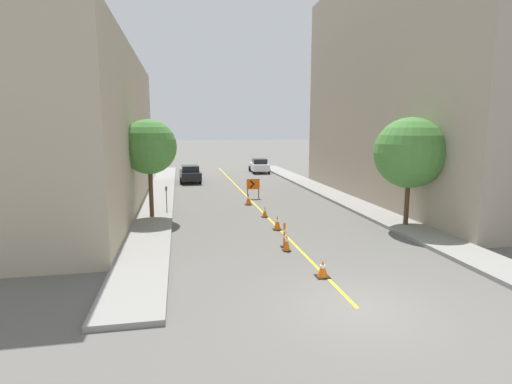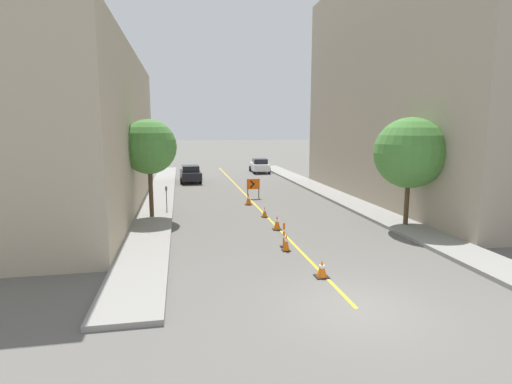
{
  "view_description": "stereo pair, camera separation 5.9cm",
  "coord_description": "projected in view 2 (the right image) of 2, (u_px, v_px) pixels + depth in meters",
  "views": [
    {
      "loc": [
        -4.89,
        -10.0,
        5.14
      ],
      "look_at": [
        -0.11,
        14.92,
        1.0
      ],
      "focal_mm": 28.0,
      "sensor_mm": 36.0,
      "label": 1
    },
    {
      "loc": [
        -4.83,
        -10.01,
        5.14
      ],
      "look_at": [
        -0.11,
        14.92,
        1.0
      ],
      "focal_mm": 28.0,
      "sensor_mm": 36.0,
      "label": 2
    }
  ],
  "objects": [
    {
      "name": "arrow_barricade_primary",
      "position": [
        253.0,
        185.0,
        28.91
      ],
      "size": [
        0.96,
        0.13,
        1.44
      ],
      "rotation": [
        0.0,
        0.0,
        0.08
      ],
      "color": "#EF560C",
      "rests_on": "ground_plane"
    },
    {
      "name": "traffic_cone_nearest",
      "position": [
        322.0,
        269.0,
        13.79
      ],
      "size": [
        0.46,
        0.46,
        0.6
      ],
      "color": "black",
      "rests_on": "ground_plane"
    },
    {
      "name": "street_tree_right_near",
      "position": [
        410.0,
        153.0,
        20.05
      ],
      "size": [
        3.56,
        3.56,
        5.47
      ],
      "color": "#4C3823",
      "rests_on": "sidewalk_right"
    },
    {
      "name": "building_facade_right",
      "position": [
        406.0,
        85.0,
        27.22
      ],
      "size": [
        6.0,
        22.64,
        15.95
      ],
      "color": "tan",
      "rests_on": "ground_plane"
    },
    {
      "name": "parked_car_curb_near",
      "position": [
        190.0,
        174.0,
        37.51
      ],
      "size": [
        1.98,
        4.37,
        1.59
      ],
      "rotation": [
        0.0,
        0.0,
        0.04
      ],
      "color": "black",
      "rests_on": "ground_plane"
    },
    {
      "name": "traffic_cone_third",
      "position": [
        277.0,
        223.0,
        20.16
      ],
      "size": [
        0.43,
        0.43,
        0.74
      ],
      "color": "black",
      "rests_on": "ground_plane"
    },
    {
      "name": "street_tree_left_near",
      "position": [
        149.0,
        147.0,
        21.89
      ],
      "size": [
        3.01,
        3.01,
        5.41
      ],
      "color": "#4C3823",
      "rests_on": "sidewalk_left"
    },
    {
      "name": "sidewalk_right",
      "position": [
        323.0,
        190.0,
        32.26
      ],
      "size": [
        2.05,
        40.56,
        0.17
      ],
      "color": "gray",
      "rests_on": "ground_plane"
    },
    {
      "name": "traffic_cone_fifth",
      "position": [
        248.0,
        199.0,
        26.63
      ],
      "size": [
        0.45,
        0.45,
        0.75
      ],
      "color": "black",
      "rests_on": "ground_plane"
    },
    {
      "name": "traffic_cone_fourth",
      "position": [
        265.0,
        212.0,
        22.98
      ],
      "size": [
        0.36,
        0.36,
        0.62
      ],
      "color": "black",
      "rests_on": "ground_plane"
    },
    {
      "name": "traffic_cone_second",
      "position": [
        286.0,
        242.0,
        16.71
      ],
      "size": [
        0.34,
        0.34,
        0.75
      ],
      "color": "black",
      "rests_on": "ground_plane"
    },
    {
      "name": "parked_car_curb_mid",
      "position": [
        260.0,
        166.0,
        45.49
      ],
      "size": [
        2.05,
        4.4,
        1.59
      ],
      "rotation": [
        0.0,
        0.0,
        -0.06
      ],
      "color": "silver",
      "rests_on": "ground_plane"
    },
    {
      "name": "sidewalk_left",
      "position": [
        160.0,
        195.0,
        29.9
      ],
      "size": [
        2.05,
        40.56,
        0.17
      ],
      "color": "gray",
      "rests_on": "ground_plane"
    },
    {
      "name": "lane_stripe",
      "position": [
        245.0,
        194.0,
        31.09
      ],
      "size": [
        0.12,
        40.56,
        0.01
      ],
      "color": "gold",
      "rests_on": "ground_plane"
    },
    {
      "name": "delineator_post_front",
      "position": [
        284.0,
        237.0,
        17.2
      ],
      "size": [
        0.3,
        0.3,
        1.1
      ],
      "color": "black",
      "rests_on": "ground_plane"
    },
    {
      "name": "ground_plane",
      "position": [
        357.0,
        309.0,
        11.43
      ],
      "size": [
        300.0,
        300.0,
        0.0
      ],
      "primitive_type": "plane",
      "color": "#605E59"
    },
    {
      "name": "parking_meter_near_curb",
      "position": [
        166.0,
        193.0,
        24.05
      ],
      "size": [
        0.12,
        0.11,
        1.46
      ],
      "color": "#4C4C51",
      "rests_on": "sidewalk_left"
    },
    {
      "name": "building_facade_left",
      "position": [
        89.0,
        131.0,
        24.93
      ],
      "size": [
        6.0,
        24.53,
        9.76
      ],
      "color": "tan",
      "rests_on": "ground_plane"
    }
  ]
}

